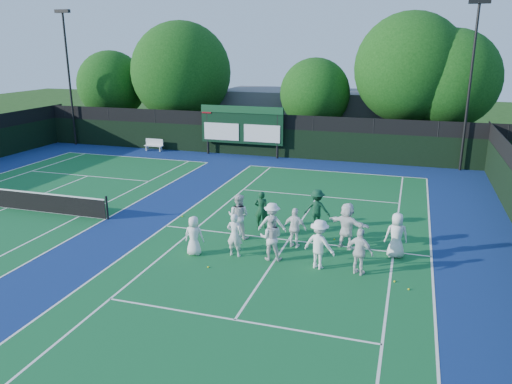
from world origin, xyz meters
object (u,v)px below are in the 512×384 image
(bench, at_px, (154,144))
(coach_left, at_px, (261,210))
(tennis_net, at_px, (6,198))
(scoreboard, at_px, (242,125))

(bench, height_order, coach_left, coach_left)
(tennis_net, height_order, coach_left, coach_left)
(bench, bearing_deg, tennis_net, -90.60)
(scoreboard, xyz_separation_m, tennis_net, (-6.99, -14.59, -1.70))
(scoreboard, height_order, coach_left, scoreboard)
(bench, xyz_separation_m, coach_left, (12.37, -13.28, 0.33))
(scoreboard, relative_size, coach_left, 3.68)
(scoreboard, distance_m, coach_left, 14.65)
(tennis_net, bearing_deg, bench, 89.40)
(bench, distance_m, coach_left, 18.15)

